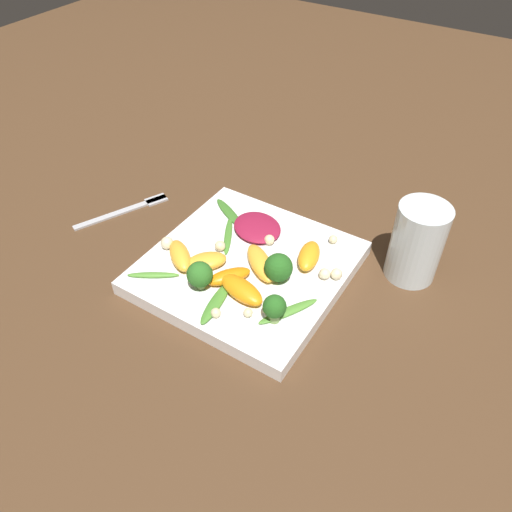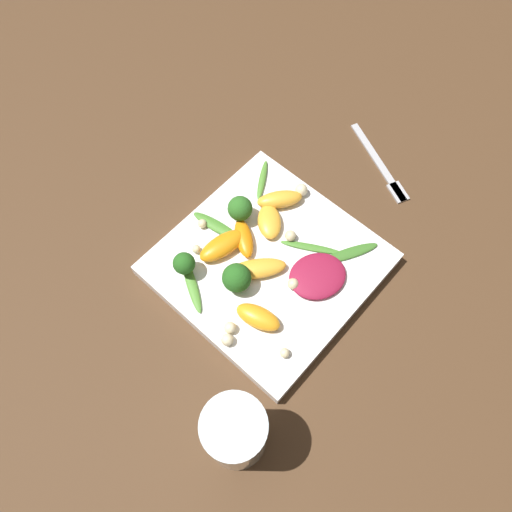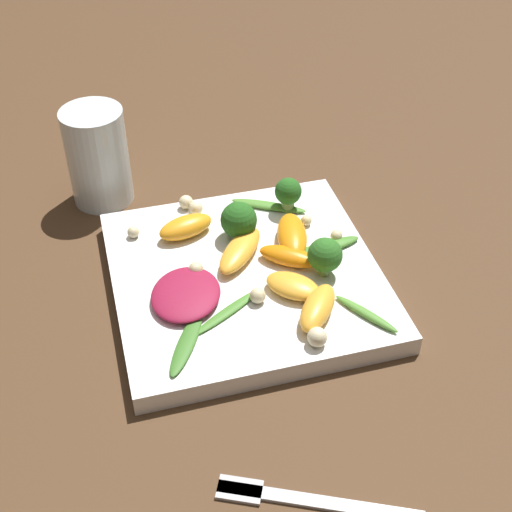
# 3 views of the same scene
# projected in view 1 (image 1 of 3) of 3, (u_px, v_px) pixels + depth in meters

# --- Properties ---
(ground_plane) EXTENTS (2.40, 2.40, 0.00)m
(ground_plane) POSITION_uv_depth(u_px,v_px,m) (247.00, 273.00, 0.72)
(ground_plane) COLOR #4C331E
(plate) EXTENTS (0.27, 0.27, 0.02)m
(plate) POSITION_uv_depth(u_px,v_px,m) (247.00, 267.00, 0.72)
(plate) COLOR white
(plate) RESTS_ON ground_plane
(drinking_glass) EXTENTS (0.07, 0.07, 0.12)m
(drinking_glass) POSITION_uv_depth(u_px,v_px,m) (417.00, 243.00, 0.68)
(drinking_glass) COLOR silver
(drinking_glass) RESTS_ON ground_plane
(fork) EXTENTS (0.08, 0.15, 0.01)m
(fork) POSITION_uv_depth(u_px,v_px,m) (132.00, 207.00, 0.83)
(fork) COLOR #B2B2B7
(fork) RESTS_ON ground_plane
(radicchio_leaf_0) EXTENTS (0.10, 0.09, 0.01)m
(radicchio_leaf_0) POSITION_uv_depth(u_px,v_px,m) (257.00, 227.00, 0.76)
(radicchio_leaf_0) COLOR maroon
(radicchio_leaf_0) RESTS_ON plate
(orange_segment_0) EXTENTS (0.06, 0.06, 0.02)m
(orange_segment_0) POSITION_uv_depth(u_px,v_px,m) (207.00, 261.00, 0.70)
(orange_segment_0) COLOR #FCAD33
(orange_segment_0) RESTS_ON plate
(orange_segment_1) EXTENTS (0.08, 0.07, 0.02)m
(orange_segment_1) POSITION_uv_depth(u_px,v_px,m) (262.00, 261.00, 0.70)
(orange_segment_1) COLOR #FCAD33
(orange_segment_1) RESTS_ON plate
(orange_segment_2) EXTENTS (0.07, 0.06, 0.02)m
(orange_segment_2) POSITION_uv_depth(u_px,v_px,m) (180.00, 256.00, 0.70)
(orange_segment_2) COLOR #FCAD33
(orange_segment_2) RESTS_ON plate
(orange_segment_3) EXTENTS (0.04, 0.07, 0.02)m
(orange_segment_3) POSITION_uv_depth(u_px,v_px,m) (309.00, 256.00, 0.70)
(orange_segment_3) COLOR orange
(orange_segment_3) RESTS_ON plate
(orange_segment_4) EXTENTS (0.06, 0.06, 0.02)m
(orange_segment_4) POSITION_uv_depth(u_px,v_px,m) (230.00, 277.00, 0.67)
(orange_segment_4) COLOR orange
(orange_segment_4) RESTS_ON plate
(orange_segment_5) EXTENTS (0.08, 0.05, 0.02)m
(orange_segment_5) POSITION_uv_depth(u_px,v_px,m) (241.00, 290.00, 0.65)
(orange_segment_5) COLOR orange
(orange_segment_5) RESTS_ON plate
(broccoli_floret_0) EXTENTS (0.04, 0.04, 0.04)m
(broccoli_floret_0) POSITION_uv_depth(u_px,v_px,m) (278.00, 268.00, 0.67)
(broccoli_floret_0) COLOR #7A9E51
(broccoli_floret_0) RESTS_ON plate
(broccoli_floret_1) EXTENTS (0.03, 0.03, 0.04)m
(broccoli_floret_1) POSITION_uv_depth(u_px,v_px,m) (275.00, 307.00, 0.61)
(broccoli_floret_1) COLOR #7A9E51
(broccoli_floret_1) RESTS_ON plate
(broccoli_floret_2) EXTENTS (0.04, 0.04, 0.04)m
(broccoli_floret_2) POSITION_uv_depth(u_px,v_px,m) (200.00, 275.00, 0.66)
(broccoli_floret_2) COLOR #7A9E51
(broccoli_floret_2) RESTS_ON plate
(arugula_sprig_0) EXTENTS (0.07, 0.05, 0.01)m
(arugula_sprig_0) POSITION_uv_depth(u_px,v_px,m) (153.00, 275.00, 0.68)
(arugula_sprig_0) COLOR #518E33
(arugula_sprig_0) RESTS_ON plate
(arugula_sprig_1) EXTENTS (0.06, 0.08, 0.01)m
(arugula_sprig_1) POSITION_uv_depth(u_px,v_px,m) (288.00, 311.00, 0.64)
(arugula_sprig_1) COLOR #518E33
(arugula_sprig_1) RESTS_ON plate
(arugula_sprig_2) EXTENTS (0.03, 0.08, 0.01)m
(arugula_sprig_2) POSITION_uv_depth(u_px,v_px,m) (216.00, 302.00, 0.65)
(arugula_sprig_2) COLOR #47842D
(arugula_sprig_2) RESTS_ON plate
(arugula_sprig_3) EXTENTS (0.08, 0.05, 0.01)m
(arugula_sprig_3) POSITION_uv_depth(u_px,v_px,m) (229.00, 213.00, 0.79)
(arugula_sprig_3) COLOR #3D7528
(arugula_sprig_3) RESTS_ON plate
(arugula_sprig_4) EXTENTS (0.05, 0.08, 0.00)m
(arugula_sprig_4) POSITION_uv_depth(u_px,v_px,m) (228.00, 235.00, 0.75)
(arugula_sprig_4) COLOR #47842D
(arugula_sprig_4) RESTS_ON plate
(macadamia_nut_0) EXTENTS (0.02, 0.02, 0.02)m
(macadamia_nut_0) POSITION_uv_depth(u_px,v_px,m) (269.00, 240.00, 0.73)
(macadamia_nut_0) COLOR beige
(macadamia_nut_0) RESTS_ON plate
(macadamia_nut_1) EXTENTS (0.01, 0.01, 0.01)m
(macadamia_nut_1) POSITION_uv_depth(u_px,v_px,m) (333.00, 239.00, 0.73)
(macadamia_nut_1) COLOR beige
(macadamia_nut_1) RESTS_ON plate
(macadamia_nut_2) EXTENTS (0.01, 0.01, 0.01)m
(macadamia_nut_2) POSITION_uv_depth(u_px,v_px,m) (216.00, 313.00, 0.63)
(macadamia_nut_2) COLOR beige
(macadamia_nut_2) RESTS_ON plate
(macadamia_nut_3) EXTENTS (0.01, 0.01, 0.01)m
(macadamia_nut_3) POSITION_uv_depth(u_px,v_px,m) (248.00, 313.00, 0.63)
(macadamia_nut_3) COLOR beige
(macadamia_nut_3) RESTS_ON plate
(macadamia_nut_4) EXTENTS (0.02, 0.02, 0.02)m
(macadamia_nut_4) POSITION_uv_depth(u_px,v_px,m) (222.00, 244.00, 0.72)
(macadamia_nut_4) COLOR beige
(macadamia_nut_4) RESTS_ON plate
(macadamia_nut_5) EXTENTS (0.02, 0.02, 0.02)m
(macadamia_nut_5) POSITION_uv_depth(u_px,v_px,m) (167.00, 243.00, 0.72)
(macadamia_nut_5) COLOR beige
(macadamia_nut_5) RESTS_ON plate
(macadamia_nut_6) EXTENTS (0.02, 0.02, 0.02)m
(macadamia_nut_6) POSITION_uv_depth(u_px,v_px,m) (337.00, 274.00, 0.68)
(macadamia_nut_6) COLOR beige
(macadamia_nut_6) RESTS_ON plate
(macadamia_nut_7) EXTENTS (0.02, 0.02, 0.02)m
(macadamia_nut_7) POSITION_uv_depth(u_px,v_px,m) (325.00, 274.00, 0.68)
(macadamia_nut_7) COLOR beige
(macadamia_nut_7) RESTS_ON plate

